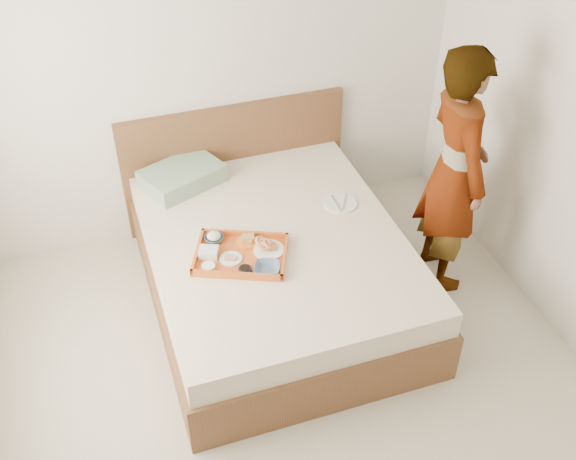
{
  "coord_description": "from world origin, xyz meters",
  "views": [
    {
      "loc": [
        -0.85,
        -2.16,
        3.27
      ],
      "look_at": [
        0.19,
        0.9,
        0.65
      ],
      "focal_mm": 42.72,
      "sensor_mm": 36.0,
      "label": 1
    }
  ],
  "objects_px": {
    "bed": "(276,268)",
    "tray": "(241,254)",
    "dinner_plate": "(340,203)",
    "person": "(454,172)"
  },
  "relations": [
    {
      "from": "dinner_plate",
      "to": "person",
      "type": "height_order",
      "value": "person"
    },
    {
      "from": "bed",
      "to": "dinner_plate",
      "type": "bearing_deg",
      "value": 20.09
    },
    {
      "from": "tray",
      "to": "dinner_plate",
      "type": "bearing_deg",
      "value": 45.16
    },
    {
      "from": "person",
      "to": "tray",
      "type": "bearing_deg",
      "value": 95.57
    },
    {
      "from": "tray",
      "to": "person",
      "type": "bearing_deg",
      "value": 23.71
    },
    {
      "from": "tray",
      "to": "person",
      "type": "distance_m",
      "value": 1.44
    },
    {
      "from": "tray",
      "to": "dinner_plate",
      "type": "distance_m",
      "value": 0.83
    },
    {
      "from": "bed",
      "to": "tray",
      "type": "xyz_separation_m",
      "value": [
        -0.26,
        -0.12,
        0.29
      ]
    },
    {
      "from": "bed",
      "to": "tray",
      "type": "distance_m",
      "value": 0.4
    },
    {
      "from": "bed",
      "to": "dinner_plate",
      "type": "height_order",
      "value": "dinner_plate"
    }
  ]
}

